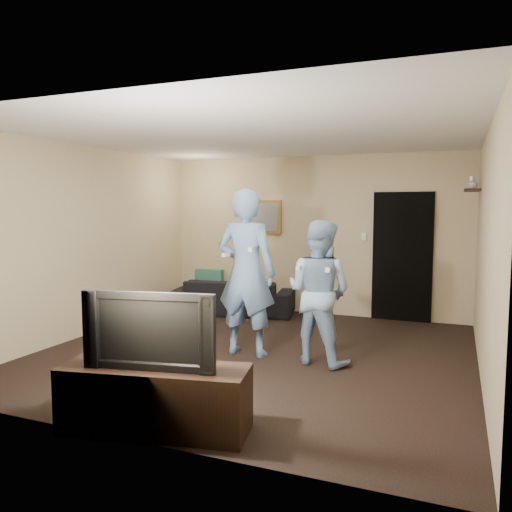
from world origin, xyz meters
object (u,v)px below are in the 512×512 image
at_px(wii_player_left, 246,273).
at_px(wii_player_right, 319,292).
at_px(television, 154,328).
at_px(tv_console, 155,399).
at_px(sofa, 234,296).

distance_m(wii_player_left, wii_player_right, 0.90).
bearing_deg(television, wii_player_left, 82.69).
height_order(wii_player_left, wii_player_right, wii_player_left).
bearing_deg(tv_console, wii_player_left, 82.69).
bearing_deg(sofa, wii_player_left, 107.66).
xyz_separation_m(tv_console, wii_player_left, (-0.14, 2.17, 0.74)).
xyz_separation_m(sofa, wii_player_left, (1.10, -2.07, 0.70)).
distance_m(television, wii_player_right, 2.31).
bearing_deg(sofa, wii_player_right, 123.66).
bearing_deg(wii_player_left, tv_console, -86.32).
xyz_separation_m(tv_console, wii_player_right, (0.74, 2.19, 0.56)).
distance_m(sofa, wii_player_right, 2.90).
relative_size(sofa, wii_player_right, 1.21).
xyz_separation_m(sofa, wii_player_right, (1.99, -2.05, 0.52)).
height_order(sofa, television, television).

